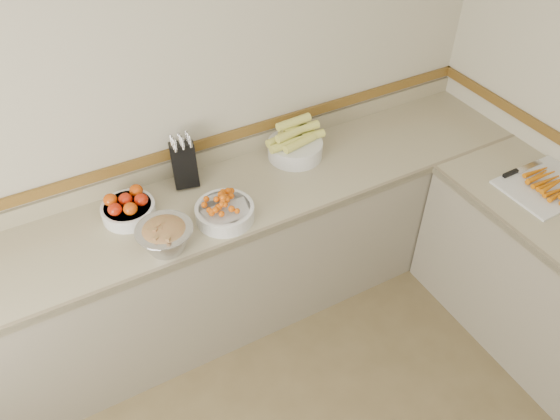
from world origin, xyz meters
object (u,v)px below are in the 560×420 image
tomato_bowl (128,208)px  rhubarb_bowl (165,236)px  knife_block (184,163)px  cherry_tomato_bowl (224,211)px  cutting_board (548,186)px  corn_bowl (295,145)px

tomato_bowl → rhubarb_bowl: (0.09, -0.31, 0.02)m
rhubarb_bowl → knife_block: bearing=57.9°
cherry_tomato_bowl → rhubarb_bowl: cherry_tomato_bowl is taller
cherry_tomato_bowl → cutting_board: bearing=-20.8°
tomato_bowl → rhubarb_bowl: bearing=-73.8°
cherry_tomato_bowl → cutting_board: (1.64, -0.62, -0.04)m
rhubarb_bowl → cutting_board: (1.97, -0.57, -0.06)m
knife_block → rhubarb_bowl: size_ratio=1.14×
knife_block → corn_bowl: knife_block is taller
knife_block → corn_bowl: bearing=-6.4°
knife_block → tomato_bowl: bearing=-161.3°
tomato_bowl → knife_block: bearing=18.7°
knife_block → corn_bowl: 0.65m
tomato_bowl → cutting_board: bearing=-23.0°
tomato_bowl → rhubarb_bowl: rhubarb_bowl is taller
tomato_bowl → cherry_tomato_bowl: bearing=-30.8°
cherry_tomato_bowl → cutting_board: size_ratio=0.63×
tomato_bowl → rhubarb_bowl: 0.32m
knife_block → cherry_tomato_bowl: knife_block is taller
tomato_bowl → cutting_board: (2.06, -0.87, -0.04)m
corn_bowl → tomato_bowl: bearing=-177.3°
rhubarb_bowl → cherry_tomato_bowl: bearing=9.8°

